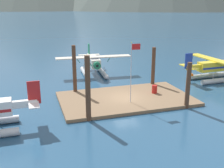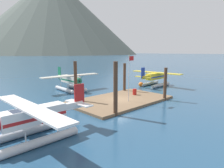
{
  "view_description": "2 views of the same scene",
  "coord_description": "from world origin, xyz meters",
  "px_view_note": "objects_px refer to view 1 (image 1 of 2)",
  "views": [
    {
      "loc": [
        -9.4,
        -25.12,
        9.71
      ],
      "look_at": [
        -0.93,
        1.86,
        1.3
      ],
      "focal_mm": 43.49,
      "sensor_mm": 36.0,
      "label": 1
    },
    {
      "loc": [
        -19.08,
        -18.02,
        6.66
      ],
      "look_at": [
        2.48,
        4.18,
        1.59
      ],
      "focal_mm": 31.78,
      "sensor_mm": 36.0,
      "label": 2
    }
  ],
  "objects_px": {
    "seaplane_yellow_stbd_fwd": "(215,69)",
    "seaplane_cream_bow_centre": "(94,64)",
    "mooring_buoy": "(190,76)",
    "fuel_drum": "(154,89)",
    "flagpole": "(132,66)"
  },
  "relations": [
    {
      "from": "fuel_drum",
      "to": "seaplane_cream_bow_centre",
      "type": "bearing_deg",
      "value": 111.28
    },
    {
      "from": "mooring_buoy",
      "to": "seaplane_yellow_stbd_fwd",
      "type": "relative_size",
      "value": 0.09
    },
    {
      "from": "mooring_buoy",
      "to": "seaplane_yellow_stbd_fwd",
      "type": "bearing_deg",
      "value": -26.62
    },
    {
      "from": "seaplane_cream_bow_centre",
      "to": "flagpole",
      "type": "bearing_deg",
      "value": -86.48
    },
    {
      "from": "fuel_drum",
      "to": "mooring_buoy",
      "type": "distance_m",
      "value": 8.82
    },
    {
      "from": "seaplane_yellow_stbd_fwd",
      "to": "fuel_drum",
      "type": "bearing_deg",
      "value": -162.46
    },
    {
      "from": "flagpole",
      "to": "fuel_drum",
      "type": "distance_m",
      "value": 5.09
    },
    {
      "from": "flagpole",
      "to": "mooring_buoy",
      "type": "bearing_deg",
      "value": 30.7
    },
    {
      "from": "seaplane_yellow_stbd_fwd",
      "to": "seaplane_cream_bow_centre",
      "type": "distance_m",
      "value": 16.29
    },
    {
      "from": "fuel_drum",
      "to": "seaplane_yellow_stbd_fwd",
      "type": "height_order",
      "value": "seaplane_yellow_stbd_fwd"
    },
    {
      "from": "seaplane_yellow_stbd_fwd",
      "to": "seaplane_cream_bow_centre",
      "type": "height_order",
      "value": "same"
    },
    {
      "from": "mooring_buoy",
      "to": "seaplane_cream_bow_centre",
      "type": "distance_m",
      "value": 13.29
    },
    {
      "from": "mooring_buoy",
      "to": "seaplane_yellow_stbd_fwd",
      "type": "distance_m",
      "value": 3.26
    },
    {
      "from": "flagpole",
      "to": "seaplane_cream_bow_centre",
      "type": "relative_size",
      "value": 0.57
    },
    {
      "from": "mooring_buoy",
      "to": "seaplane_yellow_stbd_fwd",
      "type": "xyz_separation_m",
      "value": [
        2.73,
        -1.37,
        1.13
      ]
    }
  ]
}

